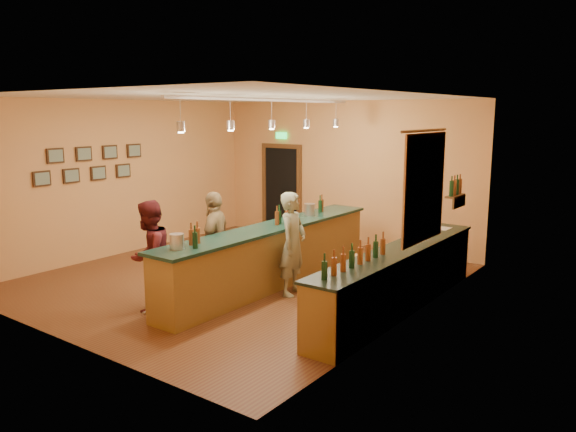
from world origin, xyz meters
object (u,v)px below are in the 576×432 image
Objects in this scene: back_counter at (398,278)px; customer_a at (149,256)px; tasting_bar at (272,251)px; bar_stool at (361,264)px; customer_b at (215,242)px; bartender at (293,244)px.

customer_a is at bearing -143.64° from back_counter.
back_counter is 2.73× the size of customer_a.
bar_stool is at bearing 19.89° from tasting_bar.
customer_a is 0.99× the size of customer_b.
back_counter is 7.10× the size of bar_stool.
tasting_bar reaches higher than bar_stool.
tasting_bar is 7.96× the size of bar_stool.
bartender reaches higher than back_counter.
customer_b is at bearing -160.52° from back_counter.
back_counter is 0.89m from bar_stool.
customer_a reaches higher than bar_stool.
customer_a reaches higher than tasting_bar.
back_counter is at bearing 107.83° from customer_a.
back_counter is at bearing -89.25° from bartender.
bar_stool is at bearing 157.47° from back_counter.
bartender reaches higher than tasting_bar.
customer_a is 2.60× the size of bar_stool.
bartender is at bearing -16.32° from tasting_bar.
tasting_bar is 3.02× the size of bartender.
bartender is 1.17m from bar_stool.
back_counter is 2.70× the size of customer_b.
tasting_bar is 3.06× the size of customer_a.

